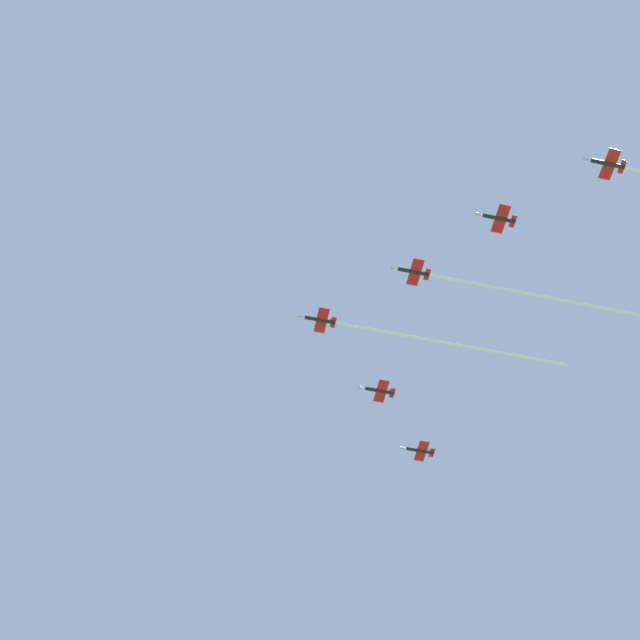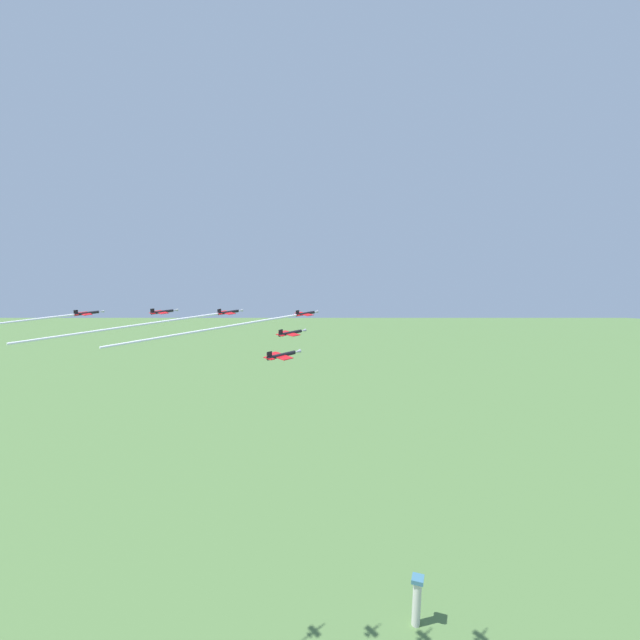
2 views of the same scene
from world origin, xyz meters
The scene contains 5 objects.
jet_lead centered at (7.03, -7.37, 170.97)m, with size 68.44×40.89×2.25m.
jet_port_inner centered at (14.95, -34.16, 171.48)m, with size 65.85×39.37×2.25m.
jet_starboard_inner centered at (12.47, 11.59, 170.47)m, with size 10.29×8.17×2.25m.
jet_port_outer centered at (-1.36, -46.75, 171.10)m, with size 10.29×8.17×2.25m.
jet_starboard_outer centered at (37.31, 19.17, 170.86)m, with size 10.29×8.17×2.25m.
Camera 1 is at (-74.68, -59.41, 1.71)m, focal length 38.60 mm.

